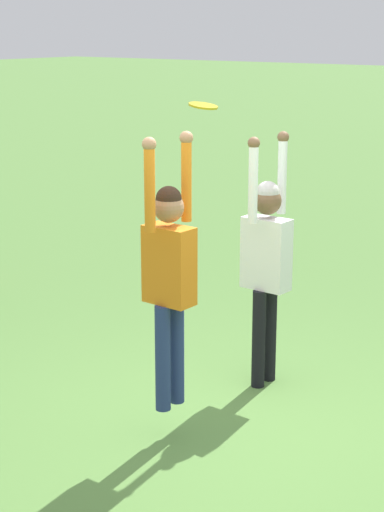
% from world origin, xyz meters
% --- Properties ---
extents(ground_plane, '(120.00, 120.00, 0.00)m').
position_xyz_m(ground_plane, '(0.00, 0.00, 0.00)').
color(ground_plane, '#56843D').
extents(person_jumping, '(0.54, 0.40, 2.15)m').
position_xyz_m(person_jumping, '(-0.40, 0.37, 1.41)').
color(person_jumping, navy).
rests_on(person_jumping, ground_plane).
extents(person_defending, '(0.58, 0.43, 2.28)m').
position_xyz_m(person_defending, '(0.93, 0.33, 1.23)').
color(person_defending, black).
rests_on(person_defending, ground_plane).
extents(frisbee, '(0.23, 0.23, 0.05)m').
position_xyz_m(frisbee, '(0.10, 0.43, 2.57)').
color(frisbee, yellow).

